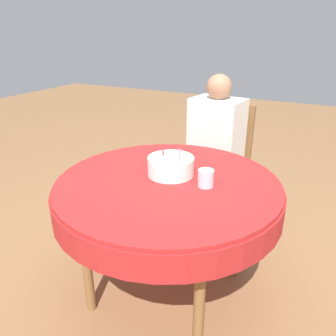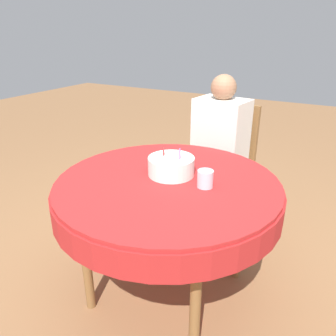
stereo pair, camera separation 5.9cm
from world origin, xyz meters
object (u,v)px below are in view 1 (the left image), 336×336
chair (219,161)px  birthday_cake (171,166)px  person (215,140)px  drinking_glass (206,178)px

chair → birthday_cake: size_ratio=3.80×
person → drinking_glass: size_ratio=13.52×
birthday_cake → drinking_glass: (0.21, -0.05, -0.01)m
chair → birthday_cake: chair is taller
birthday_cake → chair: bearing=90.1°
drinking_glass → person: bearing=106.1°
person → birthday_cake: (0.02, -0.75, 0.08)m
chair → person: size_ratio=0.80×
chair → person: (-0.01, -0.10, 0.19)m
person → birthday_cake: size_ratio=4.73×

